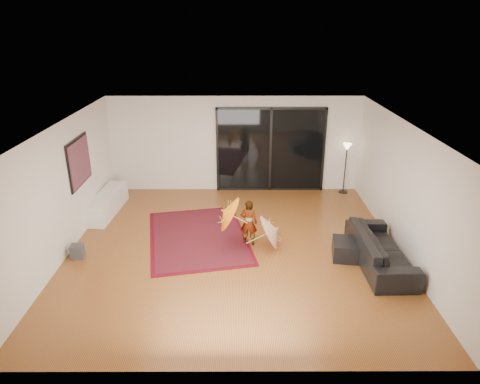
{
  "coord_description": "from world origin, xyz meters",
  "views": [
    {
      "loc": [
        0.11,
        -8.13,
        4.6
      ],
      "look_at": [
        0.13,
        0.54,
        1.1
      ],
      "focal_mm": 32.0,
      "sensor_mm": 36.0,
      "label": 1
    }
  ],
  "objects_px": {
    "sofa": "(380,249)",
    "ottoman": "(349,249)",
    "child": "(249,223)",
    "media_console": "(107,203)"
  },
  "relations": [
    {
      "from": "ottoman",
      "to": "child",
      "type": "bearing_deg",
      "value": 164.16
    },
    {
      "from": "child",
      "to": "sofa",
      "type": "bearing_deg",
      "value": 173.02
    },
    {
      "from": "sofa",
      "to": "media_console",
      "type": "bearing_deg",
      "value": 67.11
    },
    {
      "from": "media_console",
      "to": "child",
      "type": "relative_size",
      "value": 1.82
    },
    {
      "from": "sofa",
      "to": "ottoman",
      "type": "relative_size",
      "value": 3.49
    },
    {
      "from": "child",
      "to": "media_console",
      "type": "bearing_deg",
      "value": -14.58
    },
    {
      "from": "ottoman",
      "to": "media_console",
      "type": "bearing_deg",
      "value": 158.21
    },
    {
      "from": "sofa",
      "to": "ottoman",
      "type": "height_order",
      "value": "sofa"
    },
    {
      "from": "ottoman",
      "to": "child",
      "type": "relative_size",
      "value": 0.62
    },
    {
      "from": "sofa",
      "to": "child",
      "type": "xyz_separation_m",
      "value": [
        -2.63,
        0.83,
        0.19
      ]
    }
  ]
}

